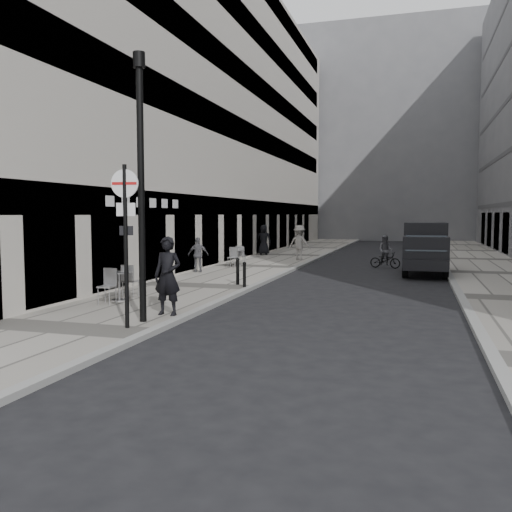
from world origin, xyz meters
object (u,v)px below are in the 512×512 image
Objects in this scene: sign_post at (126,224)px; lamppost at (141,174)px; cyclist at (385,255)px; panel_van at (425,245)px; walking_man at (168,276)px.

lamppost is at bearing 82.43° from sign_post.
panel_van is at bearing -38.29° from cyclist.
walking_man is at bearing 77.93° from lamppost.
panel_van reaches higher than walking_man.
sign_post reaches higher than walking_man.
walking_man is at bearing 75.63° from sign_post.
cyclist is at bearing 73.48° from lamppost.
sign_post is 2.23× the size of cyclist.
lamppost reaches higher than walking_man.
sign_post is at bearing -114.41° from panel_van.
panel_van is (6.60, 13.72, -2.31)m from lamppost.
lamppost reaches higher than panel_van.
panel_van is 3.04m from cyclist.
sign_post is at bearing -90.00° from lamppost.
sign_post reaches higher than cyclist.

